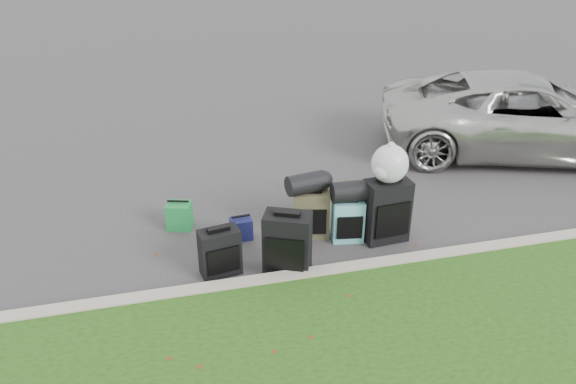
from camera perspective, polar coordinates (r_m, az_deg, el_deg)
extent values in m
plane|color=#383535|center=(7.31, 1.14, -4.45)|extent=(120.00, 120.00, 0.00)
cube|color=#9E937F|center=(6.47, 3.45, -8.42)|extent=(120.00, 0.18, 0.15)
imported|color=#B7B7B2|center=(10.36, 23.00, 7.27)|extent=(5.23, 3.62, 1.33)
cube|color=black|center=(6.51, -6.93, -6.09)|extent=(0.49, 0.33, 0.57)
cube|color=black|center=(6.43, -0.06, -5.31)|extent=(0.61, 0.51, 0.76)
cube|color=#433F2A|center=(7.18, 2.36, -2.21)|extent=(0.50, 0.38, 0.62)
cube|color=#559AA0|center=(7.12, 6.12, -2.91)|extent=(0.42, 0.29, 0.56)
cube|color=black|center=(7.14, 9.96, -1.87)|extent=(0.57, 0.37, 0.82)
cube|color=#1C8139|center=(7.53, -10.97, -2.38)|extent=(0.37, 0.33, 0.35)
cube|color=#161A4D|center=(7.21, -4.77, -3.72)|extent=(0.28, 0.22, 0.28)
cylinder|color=black|center=(6.96, 1.84, 0.89)|extent=(0.52, 0.34, 0.26)
cylinder|color=black|center=(6.94, 6.40, 0.06)|extent=(0.49, 0.29, 0.26)
sphere|color=silver|center=(6.87, 10.31, 2.83)|extent=(0.46, 0.46, 0.46)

